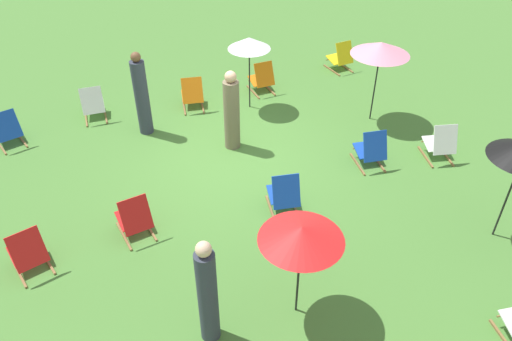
{
  "coord_description": "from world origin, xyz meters",
  "views": [
    {
      "loc": [
        2.92,
        7.85,
        5.89
      ],
      "look_at": [
        0.0,
        1.2,
        0.5
      ],
      "focal_mm": 34.69,
      "sensor_mm": 36.0,
      "label": 1
    }
  ],
  "objects_px": {
    "deckchair_3": "(28,252)",
    "deckchair_11": "(440,143)",
    "deckchair_8": "(284,195)",
    "deckchair_14": "(134,218)",
    "deckchair_1": "(192,95)",
    "deckchair_13": "(93,105)",
    "deckchair_6": "(262,79)",
    "person_1": "(142,96)",
    "person_0": "(232,112)",
    "deckchair_2": "(371,150)",
    "umbrella_3": "(301,234)",
    "umbrella_2": "(381,48)",
    "deckchair_9": "(341,58)",
    "umbrella_1": "(249,43)",
    "deckchair_5": "(7,130)",
    "person_2": "(207,294)"
  },
  "relations": [
    {
      "from": "deckchair_11",
      "to": "umbrella_2",
      "type": "xyz_separation_m",
      "value": [
        0.34,
        -1.91,
        1.35
      ]
    },
    {
      "from": "deckchair_3",
      "to": "deckchair_9",
      "type": "bearing_deg",
      "value": -166.39
    },
    {
      "from": "deckchair_13",
      "to": "umbrella_3",
      "type": "distance_m",
      "value": 7.01
    },
    {
      "from": "deckchair_2",
      "to": "umbrella_1",
      "type": "xyz_separation_m",
      "value": [
        1.26,
        -3.19,
        1.24
      ]
    },
    {
      "from": "deckchair_11",
      "to": "person_2",
      "type": "height_order",
      "value": "person_2"
    },
    {
      "from": "deckchair_6",
      "to": "deckchair_8",
      "type": "height_order",
      "value": "same"
    },
    {
      "from": "deckchair_5",
      "to": "umbrella_1",
      "type": "xyz_separation_m",
      "value": [
        -5.34,
        0.52,
        1.24
      ]
    },
    {
      "from": "deckchair_9",
      "to": "umbrella_2",
      "type": "xyz_separation_m",
      "value": [
        0.72,
        2.53,
        1.35
      ]
    },
    {
      "from": "deckchair_2",
      "to": "person_0",
      "type": "relative_size",
      "value": 0.48
    },
    {
      "from": "deckchair_2",
      "to": "deckchair_14",
      "type": "height_order",
      "value": "same"
    },
    {
      "from": "deckchair_8",
      "to": "umbrella_2",
      "type": "xyz_separation_m",
      "value": [
        -3.28,
        -2.1,
        1.35
      ]
    },
    {
      "from": "deckchair_8",
      "to": "deckchair_14",
      "type": "relative_size",
      "value": 1.02
    },
    {
      "from": "deckchair_13",
      "to": "person_0",
      "type": "bearing_deg",
      "value": 141.59
    },
    {
      "from": "deckchair_8",
      "to": "umbrella_3",
      "type": "distance_m",
      "value": 2.46
    },
    {
      "from": "deckchair_3",
      "to": "person_0",
      "type": "distance_m",
      "value": 4.63
    },
    {
      "from": "deckchair_3",
      "to": "umbrella_2",
      "type": "bearing_deg",
      "value": 179.28
    },
    {
      "from": "deckchair_11",
      "to": "deckchair_5",
      "type": "bearing_deg",
      "value": -10.18
    },
    {
      "from": "umbrella_1",
      "to": "umbrella_3",
      "type": "relative_size",
      "value": 1.07
    },
    {
      "from": "deckchair_2",
      "to": "deckchair_5",
      "type": "distance_m",
      "value": 7.57
    },
    {
      "from": "deckchair_8",
      "to": "deckchair_13",
      "type": "height_order",
      "value": "same"
    },
    {
      "from": "umbrella_3",
      "to": "umbrella_1",
      "type": "bearing_deg",
      "value": -106.76
    },
    {
      "from": "deckchair_6",
      "to": "deckchair_1",
      "type": "bearing_deg",
      "value": 2.58
    },
    {
      "from": "deckchair_1",
      "to": "deckchair_2",
      "type": "bearing_deg",
      "value": 137.05
    },
    {
      "from": "deckchair_1",
      "to": "deckchair_13",
      "type": "xyz_separation_m",
      "value": [
        2.23,
        -0.44,
        0.0
      ]
    },
    {
      "from": "deckchair_2",
      "to": "deckchair_14",
      "type": "distance_m",
      "value": 4.75
    },
    {
      "from": "deckchair_13",
      "to": "umbrella_2",
      "type": "relative_size",
      "value": 0.45
    },
    {
      "from": "umbrella_3",
      "to": "person_1",
      "type": "bearing_deg",
      "value": -81.85
    },
    {
      "from": "deckchair_2",
      "to": "person_0",
      "type": "xyz_separation_m",
      "value": [
        2.27,
        -1.76,
        0.45
      ]
    },
    {
      "from": "deckchair_3",
      "to": "deckchair_14",
      "type": "distance_m",
      "value": 1.67
    },
    {
      "from": "deckchair_8",
      "to": "umbrella_2",
      "type": "distance_m",
      "value": 4.13
    },
    {
      "from": "deckchair_11",
      "to": "deckchair_9",
      "type": "bearing_deg",
      "value": -78.16
    },
    {
      "from": "deckchair_1",
      "to": "deckchair_9",
      "type": "distance_m",
      "value": 4.36
    },
    {
      "from": "deckchair_3",
      "to": "person_1",
      "type": "distance_m",
      "value": 4.24
    },
    {
      "from": "person_0",
      "to": "deckchair_14",
      "type": "bearing_deg",
      "value": -153.83
    },
    {
      "from": "deckchair_9",
      "to": "umbrella_2",
      "type": "bearing_deg",
      "value": 69.91
    },
    {
      "from": "umbrella_2",
      "to": "person_0",
      "type": "height_order",
      "value": "umbrella_2"
    },
    {
      "from": "deckchair_3",
      "to": "person_0",
      "type": "relative_size",
      "value": 0.49
    },
    {
      "from": "umbrella_3",
      "to": "umbrella_2",
      "type": "bearing_deg",
      "value": -134.66
    },
    {
      "from": "deckchair_8",
      "to": "person_1",
      "type": "distance_m",
      "value": 4.01
    },
    {
      "from": "deckchair_1",
      "to": "deckchair_13",
      "type": "height_order",
      "value": "same"
    },
    {
      "from": "deckchair_8",
      "to": "umbrella_2",
      "type": "height_order",
      "value": "umbrella_2"
    },
    {
      "from": "deckchair_11",
      "to": "person_0",
      "type": "relative_size",
      "value": 0.5
    },
    {
      "from": "deckchair_1",
      "to": "deckchair_11",
      "type": "bearing_deg",
      "value": 146.83
    },
    {
      "from": "umbrella_1",
      "to": "deckchair_9",
      "type": "bearing_deg",
      "value": -163.82
    },
    {
      "from": "deckchair_9",
      "to": "person_1",
      "type": "xyz_separation_m",
      "value": [
        5.62,
        1.0,
        0.52
      ]
    },
    {
      "from": "deckchair_1",
      "to": "deckchair_6",
      "type": "height_order",
      "value": "same"
    },
    {
      "from": "deckchair_13",
      "to": "umbrella_1",
      "type": "xyz_separation_m",
      "value": [
        -3.5,
        0.91,
        1.24
      ]
    },
    {
      "from": "deckchair_13",
      "to": "umbrella_1",
      "type": "bearing_deg",
      "value": 170.1
    },
    {
      "from": "deckchair_2",
      "to": "deckchair_11",
      "type": "relative_size",
      "value": 0.97
    },
    {
      "from": "deckchair_3",
      "to": "deckchair_11",
      "type": "relative_size",
      "value": 0.99
    }
  ]
}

